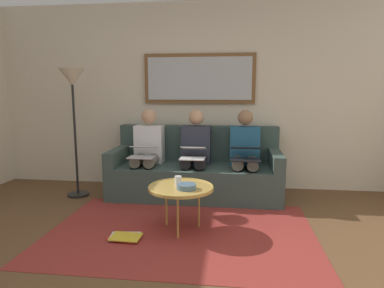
# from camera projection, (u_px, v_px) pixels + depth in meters

# --- Properties ---
(ground_plane) EXTENTS (6.00, 5.20, 0.10)m
(ground_plane) POSITION_uv_depth(u_px,v_px,m) (163.00, 285.00, 2.54)
(ground_plane) COLOR brown
(wall_rear) EXTENTS (6.00, 0.12, 2.60)m
(wall_rear) POSITION_uv_depth(u_px,v_px,m) (200.00, 96.00, 4.88)
(wall_rear) COLOR beige
(wall_rear) RESTS_ON ground_plane
(area_rug) EXTENTS (2.60, 1.80, 0.01)m
(area_rug) POSITION_uv_depth(u_px,v_px,m) (181.00, 232.00, 3.36)
(area_rug) COLOR maroon
(area_rug) RESTS_ON ground_plane
(couch) EXTENTS (2.20, 0.90, 0.90)m
(couch) POSITION_uv_depth(u_px,v_px,m) (196.00, 171.00, 4.56)
(couch) COLOR #384C47
(couch) RESTS_ON ground_plane
(framed_mirror) EXTENTS (1.55, 0.05, 0.69)m
(framed_mirror) POSITION_uv_depth(u_px,v_px,m) (199.00, 79.00, 4.74)
(framed_mirror) COLOR brown
(coffee_table) EXTENTS (0.65, 0.65, 0.46)m
(coffee_table) POSITION_uv_depth(u_px,v_px,m) (181.00, 188.00, 3.35)
(coffee_table) COLOR tan
(coffee_table) RESTS_ON ground_plane
(cup) EXTENTS (0.07, 0.07, 0.09)m
(cup) POSITION_uv_depth(u_px,v_px,m) (178.00, 180.00, 3.41)
(cup) COLOR silver
(cup) RESTS_ON coffee_table
(bowl) EXTENTS (0.19, 0.19, 0.05)m
(bowl) POSITION_uv_depth(u_px,v_px,m) (186.00, 187.00, 3.26)
(bowl) COLOR slate
(bowl) RESTS_ON coffee_table
(person_left) EXTENTS (0.38, 0.58, 1.14)m
(person_left) POSITION_uv_depth(u_px,v_px,m) (245.00, 152.00, 4.36)
(person_left) COLOR #235B84
(person_left) RESTS_ON couch
(laptop_black) EXTENTS (0.36, 0.37, 0.16)m
(laptop_black) POSITION_uv_depth(u_px,v_px,m) (245.00, 153.00, 4.12)
(laptop_black) COLOR black
(person_middle) EXTENTS (0.38, 0.58, 1.14)m
(person_middle) POSITION_uv_depth(u_px,v_px,m) (195.00, 151.00, 4.44)
(person_middle) COLOR #2D3342
(person_middle) RESTS_ON couch
(laptop_white) EXTENTS (0.30, 0.34, 0.15)m
(laptop_white) POSITION_uv_depth(u_px,v_px,m) (193.00, 153.00, 4.20)
(laptop_white) COLOR white
(person_right) EXTENTS (0.38, 0.58, 1.14)m
(person_right) POSITION_uv_depth(u_px,v_px,m) (148.00, 149.00, 4.52)
(person_right) COLOR silver
(person_right) RESTS_ON couch
(laptop_silver) EXTENTS (0.32, 0.33, 0.14)m
(laptop_silver) POSITION_uv_depth(u_px,v_px,m) (143.00, 152.00, 4.28)
(laptop_silver) COLOR silver
(magazine_stack) EXTENTS (0.33, 0.26, 0.03)m
(magazine_stack) POSITION_uv_depth(u_px,v_px,m) (125.00, 237.00, 3.21)
(magazine_stack) COLOR red
(magazine_stack) RESTS_ON ground_plane
(standing_lamp) EXTENTS (0.32, 0.32, 1.66)m
(standing_lamp) POSITION_uv_depth(u_px,v_px,m) (73.00, 92.00, 4.32)
(standing_lamp) COLOR black
(standing_lamp) RESTS_ON ground_plane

